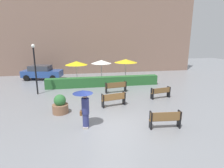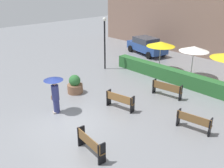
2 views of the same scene
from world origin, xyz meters
name	(u,v)px [view 2 (image 2 of 2)]	position (x,y,z in m)	size (l,w,h in m)	color
ground_plane	(68,123)	(0.00, 0.00, 0.00)	(60.00, 60.00, 0.00)	gray
bench_near_right	(90,143)	(2.60, -0.64, 0.53)	(1.62, 0.49, 0.91)	brown
bench_mid_center	(120,100)	(0.67, 2.95, 0.53)	(1.69, 0.70, 0.91)	olive
bench_back_row	(167,88)	(1.49, 6.12, 0.53)	(1.88, 0.66, 0.90)	brown
bench_far_right	(194,121)	(4.51, 3.96, 0.50)	(1.64, 0.62, 0.84)	brown
pedestrian_with_umbrella	(55,90)	(-1.37, 0.21, 1.31)	(1.00, 1.00, 1.98)	navy
planter_pot	(75,85)	(-2.76, 2.40, 0.50)	(0.96, 0.96, 1.17)	brown
lamp_post	(105,38)	(-4.94, 6.83, 2.46)	(0.28, 0.28, 4.03)	black
patio_umbrella_yellow	(161,44)	(-1.73, 9.67, 2.12)	(2.16, 2.16, 2.30)	silver
patio_umbrella_white	(194,49)	(0.78, 10.13, 2.13)	(2.08, 2.08, 2.31)	silver
hedge_strip	(177,77)	(0.74, 8.40, 0.45)	(10.64, 0.70, 0.91)	#28602D
parked_car	(146,45)	(-5.55, 12.71, 0.82)	(4.48, 2.67, 1.57)	#28478C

